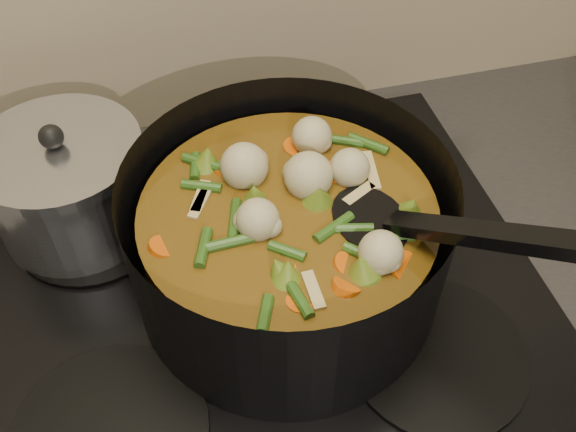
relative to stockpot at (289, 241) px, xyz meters
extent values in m
cube|color=black|center=(-0.04, 0.01, -0.12)|extent=(2.64, 0.64, 0.05)
cube|color=black|center=(-0.04, 0.01, -0.08)|extent=(0.62, 0.54, 0.02)
cylinder|color=black|center=(0.12, -0.12, -0.07)|extent=(0.18, 0.18, 0.01)
cylinder|color=black|center=(-0.20, 0.14, -0.07)|extent=(0.18, 0.18, 0.01)
cylinder|color=black|center=(0.12, 0.14, -0.07)|extent=(0.18, 0.18, 0.01)
cylinder|color=black|center=(0.00, 0.00, 0.01)|extent=(0.41, 0.41, 0.16)
cylinder|color=black|center=(0.00, 0.00, -0.07)|extent=(0.31, 0.31, 0.01)
cylinder|color=brown|center=(0.00, 0.00, -0.01)|extent=(0.29, 0.29, 0.11)
cylinder|color=#E4520A|center=(0.04, 0.00, 0.04)|extent=(0.03, 0.03, 0.03)
cylinder|color=#E4520A|center=(0.04, 0.07, 0.04)|extent=(0.04, 0.04, 0.03)
cylinder|color=#E4520A|center=(-0.06, 0.09, 0.04)|extent=(0.04, 0.04, 0.03)
cylinder|color=#E4520A|center=(-0.06, 0.00, 0.04)|extent=(0.03, 0.04, 0.03)
cylinder|color=#E4520A|center=(-0.04, -0.08, 0.04)|extent=(0.04, 0.04, 0.03)
cylinder|color=#E4520A|center=(0.02, -0.03, 0.04)|extent=(0.04, 0.04, 0.03)
cylinder|color=#E4520A|center=(0.07, 0.01, 0.04)|extent=(0.04, 0.04, 0.03)
cylinder|color=#E4520A|center=(0.04, 0.10, 0.04)|extent=(0.04, 0.03, 0.03)
cylinder|color=#E4520A|center=(-0.04, 0.05, 0.04)|extent=(0.04, 0.04, 0.03)
sphere|color=tan|center=(0.07, 0.00, 0.06)|extent=(0.04, 0.04, 0.04)
sphere|color=tan|center=(0.01, 0.07, 0.06)|extent=(0.04, 0.04, 0.04)
sphere|color=tan|center=(-0.06, 0.02, 0.06)|extent=(0.04, 0.04, 0.04)
sphere|color=tan|center=(-0.03, -0.06, 0.06)|extent=(0.04, 0.04, 0.04)
sphere|color=tan|center=(0.05, -0.04, 0.06)|extent=(0.04, 0.04, 0.04)
sphere|color=tan|center=(0.05, 0.05, 0.06)|extent=(0.04, 0.04, 0.04)
cone|color=olive|center=(-0.07, -0.06, 0.05)|extent=(0.04, 0.04, 0.04)
cone|color=olive|center=(0.03, -0.08, 0.05)|extent=(0.04, 0.04, 0.04)
cone|color=olive|center=(0.09, 0.01, 0.05)|extent=(0.04, 0.04, 0.04)
cone|color=olive|center=(0.02, 0.09, 0.05)|extent=(0.04, 0.04, 0.04)
cone|color=olive|center=(-0.08, 0.05, 0.05)|extent=(0.04, 0.04, 0.04)
cone|color=olive|center=(-0.07, -0.06, 0.05)|extent=(0.04, 0.04, 0.04)
cone|color=olive|center=(0.04, -0.08, 0.05)|extent=(0.04, 0.04, 0.04)
cylinder|color=#355B1A|center=(0.03, 0.03, 0.05)|extent=(0.01, 0.04, 0.01)
cylinder|color=#355B1A|center=(0.00, 0.11, 0.05)|extent=(0.04, 0.03, 0.01)
cylinder|color=#355B1A|center=(-0.06, 0.07, 0.05)|extent=(0.04, 0.02, 0.01)
cylinder|color=#355B1A|center=(-0.07, 0.01, 0.05)|extent=(0.03, 0.04, 0.01)
cylinder|color=#355B1A|center=(-0.04, -0.03, 0.05)|extent=(0.03, 0.04, 0.01)
cylinder|color=#355B1A|center=(-0.02, -0.11, 0.05)|extent=(0.04, 0.02, 0.01)
cylinder|color=#355B1A|center=(0.05, -0.07, 0.05)|extent=(0.04, 0.03, 0.01)
cylinder|color=#355B1A|center=(0.07, -0.01, 0.05)|extent=(0.01, 0.04, 0.01)
cylinder|color=#355B1A|center=(0.04, 0.03, 0.05)|extent=(0.04, 0.03, 0.01)
cylinder|color=#355B1A|center=(0.02, 0.11, 0.05)|extent=(0.04, 0.02, 0.01)
cylinder|color=#355B1A|center=(-0.05, 0.08, 0.05)|extent=(0.03, 0.04, 0.01)
cylinder|color=#355B1A|center=(-0.07, 0.02, 0.05)|extent=(0.03, 0.04, 0.01)
cylinder|color=#355B1A|center=(-0.04, -0.02, 0.05)|extent=(0.04, 0.02, 0.01)
cylinder|color=#355B1A|center=(-0.03, -0.10, 0.05)|extent=(0.04, 0.04, 0.01)
cylinder|color=#355B1A|center=(0.04, -0.08, 0.05)|extent=(0.01, 0.04, 0.01)
cylinder|color=#355B1A|center=(0.06, -0.02, 0.05)|extent=(0.04, 0.03, 0.01)
cube|color=tan|center=(-0.08, -0.01, 0.05)|extent=(0.05, 0.01, 0.00)
cube|color=tan|center=(0.01, -0.08, 0.05)|extent=(0.02, 0.05, 0.00)
cube|color=tan|center=(0.08, 0.02, 0.05)|extent=(0.04, 0.03, 0.00)
cube|color=tan|center=(-0.02, 0.08, 0.05)|extent=(0.04, 0.04, 0.00)
cube|color=tan|center=(-0.07, -0.03, 0.05)|extent=(0.03, 0.05, 0.00)
ellipsoid|color=black|center=(0.07, -0.03, 0.05)|extent=(0.08, 0.10, 0.01)
cube|color=black|center=(0.14, -0.12, 0.10)|extent=(0.12, 0.17, 0.12)
cylinder|color=silver|center=(-0.21, 0.15, -0.02)|extent=(0.17, 0.17, 0.11)
cylinder|color=silver|center=(-0.21, 0.15, 0.04)|extent=(0.18, 0.18, 0.01)
sphere|color=black|center=(-0.21, 0.15, 0.06)|extent=(0.03, 0.03, 0.03)
camera|label=1|loc=(-0.11, -0.40, 0.49)|focal=40.00mm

